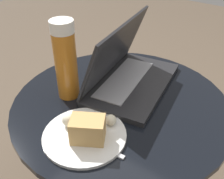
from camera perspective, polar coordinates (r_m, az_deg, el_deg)
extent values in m
cylinder|color=#9E9EA3|center=(1.03, 1.65, -14.33)|extent=(0.06, 0.06, 0.49)
cylinder|color=black|center=(0.85, 1.93, -3.01)|extent=(0.70, 0.70, 0.02)
cube|color=#B7332D|center=(0.73, -4.01, -9.81)|extent=(0.16, 0.13, 0.00)
cube|color=#232326|center=(0.92, 4.67, 1.28)|extent=(0.41, 0.28, 0.02)
cube|color=gray|center=(0.92, 2.80, 2.34)|extent=(0.31, 0.16, 0.00)
cube|color=#232326|center=(0.89, 0.68, 8.50)|extent=(0.38, 0.15, 0.21)
cube|color=silver|center=(0.89, 0.85, 8.41)|extent=(0.35, 0.13, 0.19)
cylinder|color=#C6701E|center=(0.83, -9.93, 5.09)|extent=(0.07, 0.07, 0.22)
cylinder|color=white|center=(0.77, -10.89, 13.35)|extent=(0.07, 0.07, 0.04)
cylinder|color=silver|center=(0.73, -5.98, -9.86)|extent=(0.23, 0.23, 0.01)
cube|color=tan|center=(0.69, -5.30, -8.62)|extent=(0.10, 0.11, 0.07)
sphere|color=beige|center=(0.74, -0.27, -6.66)|extent=(0.03, 0.03, 0.03)
sphere|color=beige|center=(0.75, -9.45, -6.56)|extent=(0.04, 0.04, 0.04)
cube|color=silver|center=(0.69, -1.96, -12.65)|extent=(0.02, 0.13, 0.00)
cube|color=silver|center=(0.73, -7.92, -9.86)|extent=(0.03, 0.06, 0.00)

